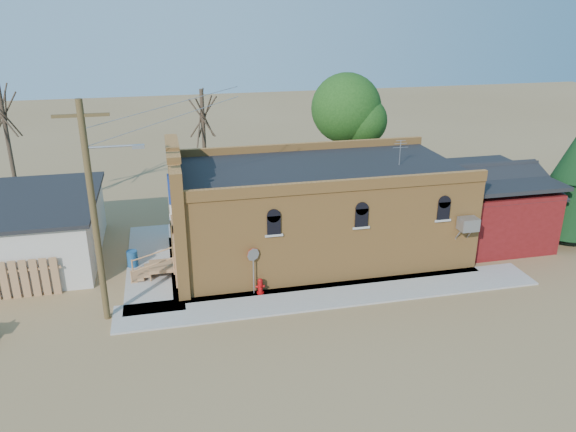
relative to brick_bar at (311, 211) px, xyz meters
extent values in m
plane|color=olive|center=(-1.64, -5.49, -2.34)|extent=(120.00, 120.00, 0.00)
cube|color=#9E9991|center=(-0.14, -4.59, -2.30)|extent=(19.00, 2.20, 0.08)
cube|color=#9E9991|center=(-7.94, 0.51, -2.30)|extent=(2.60, 10.00, 0.08)
cube|color=#C27F3B|center=(0.36, 0.01, -0.09)|extent=(14.00, 7.00, 4.50)
cube|color=black|center=(0.36, 0.01, 2.21)|extent=(13.80, 6.80, 0.12)
cube|color=#C27F3B|center=(-6.64, 0.01, 0.56)|extent=(0.50, 7.40, 5.80)
cube|color=navy|center=(-6.94, -1.19, 1.66)|extent=(0.08, 1.10, 1.56)
cube|color=#95959A|center=(6.46, -3.94, 0.26)|extent=(0.85, 0.65, 0.60)
cube|color=#5E1010|center=(9.86, 0.01, -0.74)|extent=(5.00, 6.00, 3.20)
cylinder|color=#44341B|center=(-9.84, -4.29, 2.16)|extent=(0.26, 0.26, 9.00)
cube|color=#44341B|center=(-9.84, -4.29, 6.06)|extent=(2.00, 0.12, 0.12)
cylinder|color=#95959A|center=(-8.94, -4.29, 4.86)|extent=(1.80, 0.08, 0.08)
cube|color=#95959A|center=(-7.94, -4.29, 4.81)|extent=(0.45, 0.22, 0.14)
cylinder|color=#4A3A2A|center=(-4.64, 7.51, 1.41)|extent=(0.24, 0.24, 7.50)
cylinder|color=#4A3A2A|center=(-15.64, 8.51, 1.66)|extent=(0.24, 0.24, 8.00)
cylinder|color=#4A3A2A|center=(4.36, 8.01, 0.81)|extent=(0.28, 0.28, 6.30)
sphere|color=#193F12|center=(4.36, 8.01, 3.61)|extent=(4.40, 4.40, 4.40)
cylinder|color=#4A3A2A|center=(13.86, -1.49, -1.74)|extent=(0.30, 0.30, 1.20)
cone|color=black|center=(13.86, -1.49, 1.06)|extent=(3.60, 3.60, 5.50)
cylinder|color=#9D0909|center=(-3.33, -3.77, -2.23)|extent=(0.42, 0.42, 0.06)
cylinder|color=#9D0909|center=(-3.33, -3.77, -1.93)|extent=(0.29, 0.29, 0.55)
sphere|color=#9D0909|center=(-3.33, -3.77, -1.64)|extent=(0.22, 0.22, 0.22)
cylinder|color=#9D0909|center=(-3.33, -3.91, -1.92)|extent=(0.14, 0.15, 0.10)
cylinder|color=#9D0909|center=(-3.47, -3.77, -1.92)|extent=(0.15, 0.14, 0.10)
cylinder|color=#9D0909|center=(-3.19, -3.77, -1.92)|extent=(0.15, 0.14, 0.10)
cylinder|color=#95959A|center=(-3.60, -3.69, -1.27)|extent=(0.05, 0.05, 1.98)
cylinder|color=#95959A|center=(-3.60, -3.71, -0.37)|extent=(0.56, 0.24, 0.59)
cylinder|color=red|center=(-3.60, -3.68, -0.37)|extent=(0.56, 0.24, 0.59)
cylinder|color=navy|center=(-8.94, 0.32, -1.86)|extent=(0.53, 0.53, 0.80)
camera|label=1|loc=(-7.02, -25.57, 9.93)|focal=35.00mm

